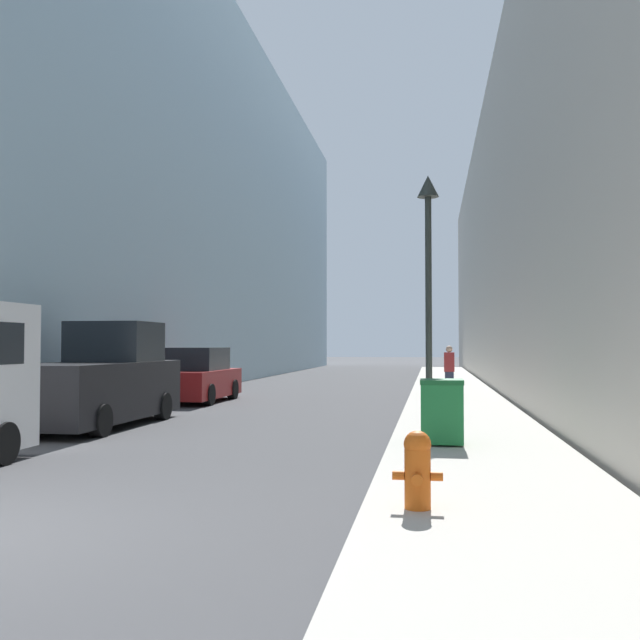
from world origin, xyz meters
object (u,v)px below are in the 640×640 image
object	(u,v)px
pickup_truck	(100,382)
parked_sedan_near	(195,377)
lamppost	(428,257)
pedestrian_on_sidewalk	(449,371)
trash_bin	(442,411)
fire_hydrant	(417,468)

from	to	relation	value
pickup_truck	parked_sedan_near	xyz separation A→B (m)	(-0.14, 6.74, -0.19)
lamppost	pickup_truck	xyz separation A→B (m)	(-7.14, -1.26, -2.77)
pedestrian_on_sidewalk	pickup_truck	bearing A→B (deg)	-132.93
pickup_truck	parked_sedan_near	size ratio (longest dim) A/B	1.23
trash_bin	lamppost	distance (m)	5.10
trash_bin	pedestrian_on_sidewalk	world-z (taller)	pedestrian_on_sidewalk
fire_hydrant	parked_sedan_near	bearing A→B (deg)	116.78
fire_hydrant	pickup_truck	world-z (taller)	pickup_truck
trash_bin	fire_hydrant	bearing A→B (deg)	-93.74
lamppost	parked_sedan_near	xyz separation A→B (m)	(-7.29, 5.48, -2.96)
lamppost	parked_sedan_near	bearing A→B (deg)	143.06
fire_hydrant	lamppost	world-z (taller)	lamppost
parked_sedan_near	pickup_truck	bearing A→B (deg)	-88.80
parked_sedan_near	lamppost	bearing A→B (deg)	-36.94
pickup_truck	pedestrian_on_sidewalk	xyz separation A→B (m)	(7.76, 8.34, -0.01)
trash_bin	pedestrian_on_sidewalk	xyz separation A→B (m)	(0.39, 11.17, 0.26)
fire_hydrant	lamppost	bearing A→B (deg)	89.44
lamppost	pedestrian_on_sidewalk	xyz separation A→B (m)	(0.61, 7.08, -2.78)
pickup_truck	pedestrian_on_sidewalk	distance (m)	11.39
trash_bin	pedestrian_on_sidewalk	distance (m)	11.18
fire_hydrant	trash_bin	xyz separation A→B (m)	(0.31, 4.69, 0.14)
trash_bin	lamppost	size ratio (longest dim) A/B	0.20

